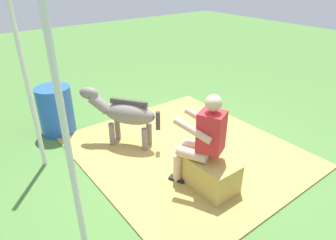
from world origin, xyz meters
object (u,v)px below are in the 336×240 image
Objects in this scene: pony_standing at (124,113)px; pony_lying at (209,118)px; water_barrel at (56,110)px; person_seated at (202,138)px; tent_pole_right at (27,82)px; hay_bale at (211,175)px; tent_pole_left at (67,143)px.

pony_lying is at bearing -105.57° from pony_standing.
pony_standing is 1.31m from water_barrel.
person_seated is at bearing -169.70° from pony_standing.
pony_lying is 1.49× the size of water_barrel.
person_seated reaches higher than water_barrel.
tent_pole_right is at bearing 76.29° from pony_lying.
hay_bale is at bearing -140.39° from tent_pole_right.
person_seated is 2.36m from tent_pole_right.
tent_pole_right reaches higher than water_barrel.
water_barrel is 0.32× the size of tent_pole_right.
water_barrel reaches higher than pony_lying.
pony_standing is at bearing 10.30° from person_seated.
pony_lying is 0.48× the size of tent_pole_right.
pony_standing reaches higher than hay_bale.
water_barrel is (1.08, 0.72, -0.15)m from pony_standing.
tent_pole_left is (0.08, 1.71, 1.07)m from hay_bale.
water_barrel is at bearing 20.93° from hay_bale.
tent_pole_left reaches higher than pony_lying.
pony_standing reaches higher than water_barrel.
hay_bale is 0.52m from person_seated.
tent_pole_right is at bearing 78.54° from pony_standing.
person_seated is at bearing -87.72° from tent_pole_left.
tent_pole_right is (0.25, 1.24, 0.72)m from pony_standing.
person_seated is 0.51× the size of tent_pole_left.
person_seated reaches higher than pony_standing.
water_barrel is at bearing 33.67° from pony_standing.
tent_pole_right is (-0.83, 0.52, 0.87)m from water_barrel.
tent_pole_right reaches higher than pony_standing.
water_barrel is at bearing -31.91° from tent_pole_right.
pony_lying is at bearing -48.41° from person_seated.
water_barrel is at bearing -14.33° from tent_pole_left.
hay_bale is at bearing 136.50° from pony_lying.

